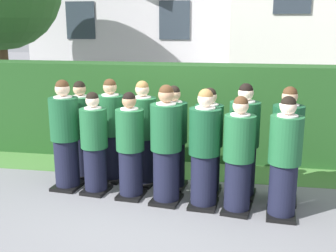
{
  "coord_description": "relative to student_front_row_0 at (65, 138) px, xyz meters",
  "views": [
    {
      "loc": [
        0.99,
        -5.48,
        2.49
      ],
      "look_at": [
        0.0,
        0.27,
        1.05
      ],
      "focal_mm": 44.22,
      "sensor_mm": 36.0,
      "label": 1
    }
  ],
  "objects": [
    {
      "name": "student_front_row_3",
      "position": [
        1.61,
        -0.26,
        0.0
      ],
      "size": [
        0.45,
        0.56,
        1.7
      ],
      "color": "black",
      "rests_on": "ground"
    },
    {
      "name": "student_rear_row_6",
      "position": [
        3.27,
        0.04,
        -0.01
      ],
      "size": [
        0.44,
        0.52,
        1.67
      ],
      "color": "black",
      "rests_on": "ground"
    },
    {
      "name": "student_rear_row_4",
      "position": [
        2.17,
        0.19,
        -0.05
      ],
      "size": [
        0.42,
        0.49,
        1.6
      ],
      "color": "black",
      "rests_on": "ground"
    },
    {
      "name": "student_rear_row_3",
      "position": [
        1.63,
        0.28,
        -0.04
      ],
      "size": [
        0.42,
        0.5,
        1.61
      ],
      "color": "black",
      "rests_on": "ground"
    },
    {
      "name": "student_front_row_1",
      "position": [
        0.49,
        -0.09,
        -0.08
      ],
      "size": [
        0.41,
        0.48,
        1.54
      ],
      "color": "black",
      "rests_on": "ground"
    },
    {
      "name": "student_front_row_0",
      "position": [
        0.0,
        0.0,
        0.0
      ],
      "size": [
        0.44,
        0.55,
        1.7
      ],
      "color": "black",
      "rests_on": "ground"
    },
    {
      "name": "school_building_annex",
      "position": [
        -0.77,
        8.68,
        2.33
      ],
      "size": [
        6.75,
        4.62,
        6.11
      ],
      "color": "silver",
      "rests_on": "ground"
    },
    {
      "name": "student_rear_row_5",
      "position": [
        2.68,
        0.13,
        -0.0
      ],
      "size": [
        0.45,
        0.53,
        1.69
      ],
      "color": "black",
      "rests_on": "ground"
    },
    {
      "name": "student_rear_row_0",
      "position": [
        0.06,
        0.52,
        -0.04
      ],
      "size": [
        0.42,
        0.5,
        1.61
      ],
      "color": "black",
      "rests_on": "ground"
    },
    {
      "name": "student_rear_row_1",
      "position": [
        0.58,
        0.47,
        -0.02
      ],
      "size": [
        0.47,
        0.56,
        1.66
      ],
      "color": "black",
      "rests_on": "ground"
    },
    {
      "name": "student_front_row_6",
      "position": [
        3.2,
        -0.48,
        -0.04
      ],
      "size": [
        0.42,
        0.49,
        1.62
      ],
      "color": "black",
      "rests_on": "ground"
    },
    {
      "name": "student_front_row_2",
      "position": [
        1.06,
        -0.17,
        -0.06
      ],
      "size": [
        0.41,
        0.48,
        1.57
      ],
      "color": "black",
      "rests_on": "ground"
    },
    {
      "name": "ground_plane",
      "position": [
        1.59,
        -0.24,
        -0.81
      ],
      "size": [
        60.0,
        60.0,
        0.0
      ],
      "primitive_type": "plane",
      "color": "slate"
    },
    {
      "name": "student_front_row_5",
      "position": [
        2.61,
        -0.41,
        -0.05
      ],
      "size": [
        0.44,
        0.51,
        1.6
      ],
      "color": "black",
      "rests_on": "ground"
    },
    {
      "name": "lawn_strip",
      "position": [
        1.59,
        1.08,
        -0.8
      ],
      "size": [
        10.44,
        0.9,
        0.01
      ],
      "primitive_type": "cube",
      "color": "#477A38",
      "rests_on": "ground"
    },
    {
      "name": "student_rear_row_2",
      "position": [
        1.13,
        0.38,
        -0.02
      ],
      "size": [
        0.46,
        0.56,
        1.66
      ],
      "color": "black",
      "rests_on": "ground"
    },
    {
      "name": "hedge",
      "position": [
        1.59,
        1.88,
        0.08
      ],
      "size": [
        10.44,
        0.7,
        1.77
      ],
      "color": "#214C1E",
      "rests_on": "ground"
    },
    {
      "name": "student_front_row_4",
      "position": [
        2.15,
        -0.32,
        -0.02
      ],
      "size": [
        0.43,
        0.54,
        1.66
      ],
      "color": "black",
      "rests_on": "ground"
    }
  ]
}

